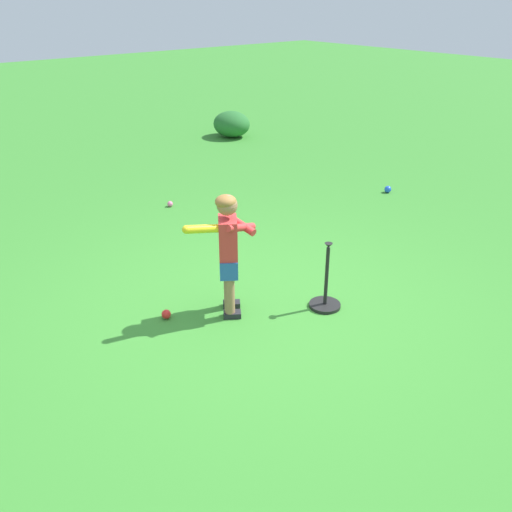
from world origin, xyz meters
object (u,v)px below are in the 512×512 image
play_ball_far_right (170,204)px  play_ball_far_left (166,314)px  child_batter (228,245)px  play_ball_by_bucket (388,189)px  batting_tee (325,296)px

play_ball_far_right → play_ball_far_left: bearing=-32.4°
child_batter → play_ball_far_left: size_ratio=13.31×
play_ball_far_left → play_ball_by_bucket: (-0.83, 4.07, 0.01)m
child_batter → play_ball_far_left: child_batter is taller
child_batter → play_ball_far_right: (-2.56, 0.98, -0.61)m
play_ball_by_bucket → play_ball_far_left: bearing=-78.4°
child_batter → batting_tee: size_ratio=1.74×
play_ball_far_right → play_ball_far_left: play_ball_far_left is taller
play_ball_far_left → play_ball_by_bucket: 4.15m
play_ball_far_right → batting_tee: size_ratio=0.12×
child_batter → play_ball_by_bucket: child_batter is taller
batting_tee → child_batter: bearing=-123.4°
play_ball_by_bucket → batting_tee: 3.28m
play_ball_far_right → child_batter: bearing=-20.9°
play_ball_by_bucket → child_batter: bearing=-73.0°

